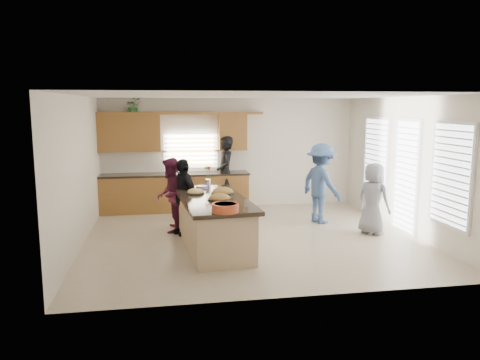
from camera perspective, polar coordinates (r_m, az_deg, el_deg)
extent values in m
plane|color=#C6B093|center=(9.45, 1.40, -7.01)|extent=(6.50, 6.50, 0.00)
cube|color=silver|center=(12.10, -1.29, 3.29)|extent=(6.50, 0.02, 2.80)
cube|color=silver|center=(6.28, 6.67, -2.17)|extent=(6.50, 0.02, 2.80)
cube|color=silver|center=(9.12, -19.04, 0.90)|extent=(0.02, 6.00, 2.80)
cube|color=silver|center=(10.29, 19.51, 1.75)|extent=(0.02, 6.00, 2.80)
cube|color=white|center=(9.08, 1.47, 10.22)|extent=(6.50, 6.00, 0.02)
cube|color=olive|center=(11.81, -7.91, -1.59)|extent=(3.65, 0.62, 0.90)
cube|color=black|center=(11.73, -7.96, 0.69)|extent=(3.70, 0.65, 0.05)
cube|color=olive|center=(11.78, -13.35, 5.58)|extent=(1.50, 0.36, 0.90)
cube|color=olive|center=(11.89, -0.93, 5.85)|extent=(0.70, 0.36, 0.90)
cube|color=olive|center=(11.75, -7.16, 8.09)|extent=(4.05, 0.40, 0.06)
cube|color=olive|center=(11.95, -6.02, 3.54)|extent=(1.35, 0.08, 0.85)
cube|color=white|center=(11.42, 16.23, 2.71)|extent=(0.06, 1.10, 1.75)
cube|color=white|center=(10.22, 19.56, 0.43)|extent=(0.06, 0.85, 2.25)
cube|color=white|center=(8.92, 24.31, 0.57)|extent=(0.06, 1.10, 1.75)
cube|color=tan|center=(8.68, -3.24, -5.47)|extent=(1.19, 2.57, 0.88)
cube|color=black|center=(8.58, -3.27, -2.40)|extent=(1.36, 2.78, 0.07)
cube|color=black|center=(8.79, -3.22, -7.99)|extent=(1.11, 2.48, 0.08)
cylinder|color=black|center=(8.36, -2.51, -2.35)|extent=(0.43, 0.43, 0.02)
ellipsoid|color=#A97F35|center=(8.36, -2.52, -2.23)|extent=(0.39, 0.39, 0.18)
cylinder|color=black|center=(8.99, -2.12, -1.55)|extent=(0.45, 0.45, 0.02)
ellipsoid|color=#A97F35|center=(8.99, -2.12, -1.44)|extent=(0.40, 0.40, 0.18)
cylinder|color=black|center=(9.00, -5.44, -1.57)|extent=(0.35, 0.35, 0.02)
ellipsoid|color=tan|center=(9.00, -5.44, -1.46)|extent=(0.32, 0.32, 0.14)
cylinder|color=#C54924|center=(7.40, -1.82, -3.41)|extent=(0.43, 0.43, 0.14)
cylinder|color=beige|center=(7.39, -1.82, -3.05)|extent=(0.35, 0.35, 0.04)
cylinder|color=white|center=(7.83, 0.75, -2.81)|extent=(0.07, 0.07, 0.11)
cylinder|color=#AC85C2|center=(9.56, -4.67, -0.86)|extent=(0.24, 0.24, 0.05)
cylinder|color=silver|center=(9.74, -3.91, -0.35)|extent=(0.11, 0.11, 0.15)
imported|color=#296629|center=(11.75, -12.85, 8.76)|extent=(0.40, 0.36, 0.40)
imported|color=black|center=(11.74, -1.79, 0.81)|extent=(0.48, 0.70, 1.86)
imported|color=#5E1C38|center=(9.82, -8.47, -1.83)|extent=(0.70, 0.84, 1.55)
imported|color=black|center=(9.59, -6.92, -2.04)|extent=(0.76, 0.99, 1.56)
imported|color=#38527C|center=(10.61, 9.86, -0.42)|extent=(1.05, 1.32, 1.79)
imported|color=gray|center=(9.93, 15.94, -2.20)|extent=(0.77, 0.86, 1.47)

